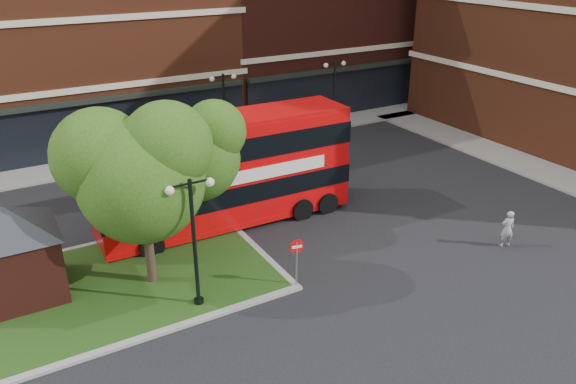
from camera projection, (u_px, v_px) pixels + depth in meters
ground at (328, 268)px, 22.77m from camera, size 120.00×120.00×0.00m
pavement_far at (185, 148)px, 35.80m from camera, size 44.00×3.00×0.12m
pavement_side at (551, 174)px, 31.83m from camera, size 3.00×28.00×0.12m
terrace_far_left at (14, 31)px, 35.26m from camera, size 26.00×12.00×14.00m
traffic_island at (111, 286)px, 21.47m from camera, size 12.60×7.60×0.15m
kiosk at (11, 243)px, 19.98m from camera, size 6.51×6.51×3.60m
tree_island_west at (136, 168)px, 19.85m from camera, size 5.40×4.71×7.21m
tree_island_east at (192, 148)px, 23.41m from camera, size 4.46×3.90×6.29m
lamp_island at (194, 238)px, 19.27m from camera, size 1.72×0.36×5.00m
lamp_far_left at (224, 109)px, 34.00m from camera, size 1.72×0.36×5.00m
lamp_far_right at (334, 93)px, 37.64m from camera, size 1.72×0.36×5.00m
bus at (225, 165)px, 25.25m from camera, size 11.81×2.91×4.49m
woman at (507, 229)px, 24.11m from camera, size 0.71×0.58×1.68m
car_silver at (148, 152)px, 33.26m from camera, size 4.15×1.92×1.37m
car_white at (307, 128)px, 37.56m from camera, size 4.46×1.62×1.46m
no_entry_sign at (297, 254)px, 20.95m from camera, size 0.56×0.15×2.05m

